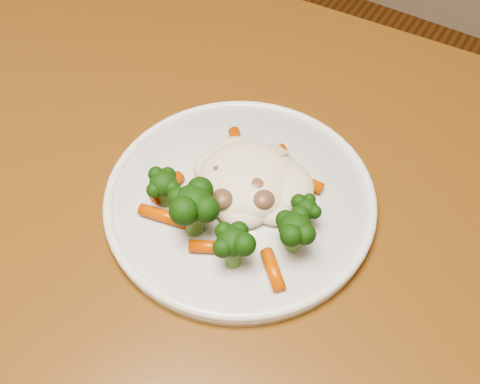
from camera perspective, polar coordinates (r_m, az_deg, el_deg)
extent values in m
cube|color=brown|center=(0.60, -6.74, -4.87)|extent=(1.27, 0.88, 0.04)
cube|color=brown|center=(1.31, -17.38, 7.18)|extent=(0.06, 0.06, 0.71)
cylinder|color=white|center=(0.59, 0.00, -0.82)|extent=(0.27, 0.27, 0.01)
ellipsoid|color=#F3E5C2|center=(0.58, 0.78, 1.86)|extent=(0.11, 0.10, 0.04)
ellipsoid|color=black|center=(0.57, -7.19, 0.14)|extent=(0.04, 0.04, 0.04)
ellipsoid|color=black|center=(0.55, -4.38, -1.98)|extent=(0.06, 0.06, 0.05)
ellipsoid|color=black|center=(0.53, -0.69, -5.39)|extent=(0.05, 0.05, 0.04)
ellipsoid|color=black|center=(0.54, 5.14, -4.11)|extent=(0.05, 0.05, 0.04)
ellipsoid|color=black|center=(0.56, 6.22, -2.12)|extent=(0.03, 0.03, 0.03)
cylinder|color=#DA5605|center=(0.62, -0.21, 4.31)|extent=(0.04, 0.04, 0.01)
cylinder|color=#DA5605|center=(0.61, 2.78, 3.49)|extent=(0.03, 0.04, 0.01)
cylinder|color=#DA5605|center=(0.60, 5.79, 1.13)|extent=(0.05, 0.01, 0.01)
cylinder|color=#DA5605|center=(0.59, -6.92, 0.43)|extent=(0.02, 0.04, 0.01)
cylinder|color=#DA5605|center=(0.57, -7.11, -2.31)|extent=(0.05, 0.02, 0.01)
cylinder|color=#DA5605|center=(0.55, -2.97, -5.20)|extent=(0.04, 0.03, 0.01)
cylinder|color=#DA5605|center=(0.53, 3.14, -7.38)|extent=(0.04, 0.04, 0.01)
ellipsoid|color=brown|center=(0.57, 1.52, 0.54)|extent=(0.03, 0.03, 0.02)
ellipsoid|color=brown|center=(0.56, 2.18, -0.70)|extent=(0.02, 0.02, 0.02)
ellipsoid|color=brown|center=(0.58, -1.92, 1.89)|extent=(0.02, 0.02, 0.01)
ellipsoid|color=brown|center=(0.56, -1.66, -0.66)|extent=(0.02, 0.02, 0.02)
cube|color=#D1B58B|center=(0.60, 0.99, 3.63)|extent=(0.02, 0.02, 0.01)
cube|color=#D1B58B|center=(0.60, 3.56, 3.58)|extent=(0.02, 0.02, 0.01)
cube|color=#D1B58B|center=(0.60, -1.00, 3.67)|extent=(0.02, 0.02, 0.01)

